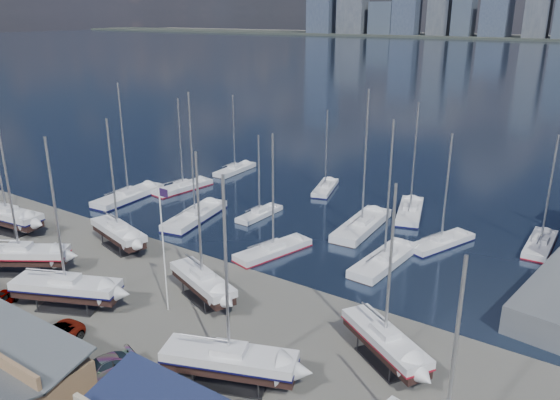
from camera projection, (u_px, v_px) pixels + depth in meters
The scene contains 25 objects.
ground at pixel (164, 302), 50.71m from camera, with size 1400.00×1400.00×0.00m, color #605E59.
sailboat_cradle_0 at pixel (7, 216), 66.27m from camera, with size 10.38×3.95×16.34m.
sailboat_cradle_1 at pixel (20, 255), 55.72m from camera, with size 9.60×7.57×15.69m.
sailboat_cradle_2 at pixel (118, 232), 61.55m from camera, with size 9.43×4.73×14.91m.
sailboat_cradle_3 at pixel (66, 288), 48.99m from camera, with size 10.10×6.54×15.90m.
sailboat_cradle_4 at pixel (202, 281), 50.35m from camera, with size 8.99×5.27×14.31m.
sailboat_cradle_5 at pixel (229, 360), 38.82m from camera, with size 10.11×6.04×15.81m.
sailboat_cradle_6 at pixel (385, 340), 41.27m from camera, with size 8.84×6.79×14.45m.
sailboat_moored_0 at pixel (129, 197), 78.32m from camera, with size 4.09×11.83×17.37m.
sailboat_moored_1 at pixel (183, 188), 82.47m from camera, with size 3.96×9.97×14.50m.
sailboat_moored_2 at pixel (235, 170), 91.72m from camera, with size 2.90×9.05×13.51m.
sailboat_moored_3 at pixel (195, 217), 70.69m from camera, with size 5.36×11.92×17.22m.
sailboat_moored_4 at pixel (259, 214), 71.72m from camera, with size 2.35×7.64×11.45m.
sailboat_moored_5 at pixel (325, 189), 82.20m from camera, with size 4.78×8.89×12.80m.
sailboat_moored_6 at pixel (273, 251), 60.68m from camera, with size 5.04×9.92×14.28m.
sailboat_moored_7 at pixel (362, 227), 67.42m from camera, with size 4.15×12.17×18.07m.
sailboat_moored_8 at pixel (410, 213), 72.37m from camera, with size 5.84×10.83×15.60m.
sailboat_moored_9 at pixel (384, 262), 58.09m from camera, with size 3.64×10.97×16.34m.
sailboat_moored_10 at pixel (441, 243), 62.74m from camera, with size 5.67×9.54×13.78m.
sailboat_moored_11 at pixel (540, 245), 62.24m from camera, with size 2.77×9.25×13.74m.
car_a at pixel (1, 300), 49.77m from camera, with size 1.55×3.86×1.31m, color gray.
car_b at pixel (59, 355), 41.62m from camera, with size 1.56×4.46×1.47m, color gray.
car_c at pixel (50, 339), 43.61m from camera, with size 2.51×5.43×1.51m, color gray.
car_d at pixel (102, 367), 40.25m from camera, with size 1.93×4.74×1.38m, color gray.
flagpole at pixel (164, 241), 47.13m from camera, with size 1.05×0.12×11.84m.
Camera 1 is at (34.22, -40.94, 25.50)m, focal length 35.00 mm.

